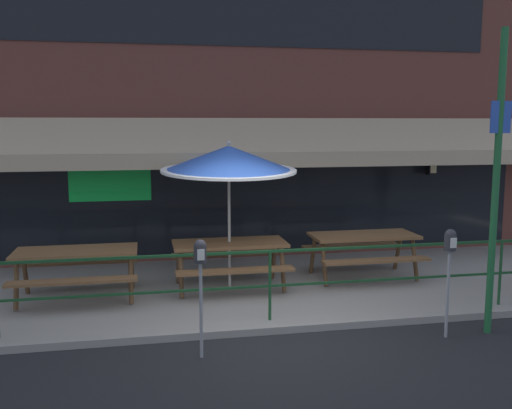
% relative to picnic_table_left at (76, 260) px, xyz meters
% --- Properties ---
extents(ground_plane, '(120.00, 120.00, 0.00)m').
position_rel_picnic_table_left_xyz_m(ground_plane, '(2.66, -1.76, -0.71)').
color(ground_plane, black).
extents(patio_deck, '(15.00, 4.00, 0.10)m').
position_rel_picnic_table_left_xyz_m(patio_deck, '(2.66, 0.24, -0.66)').
color(patio_deck, gray).
rests_on(patio_deck, ground).
extents(restaurant_building, '(15.00, 1.60, 7.00)m').
position_rel_picnic_table_left_xyz_m(restaurant_building, '(2.66, 2.46, 2.77)').
color(restaurant_building, brown).
rests_on(restaurant_building, ground).
extents(patio_railing, '(13.84, 0.04, 0.97)m').
position_rel_picnic_table_left_xyz_m(patio_railing, '(2.66, -1.46, 0.09)').
color(patio_railing, '#194723').
rests_on(patio_railing, patio_deck).
extents(picnic_table_left, '(1.80, 1.42, 0.76)m').
position_rel_picnic_table_left_xyz_m(picnic_table_left, '(0.00, 0.00, 0.00)').
color(picnic_table_left, brown).
rests_on(picnic_table_left, patio_deck).
extents(picnic_table_centre, '(1.80, 1.42, 0.76)m').
position_rel_picnic_table_left_xyz_m(picnic_table_centre, '(2.35, 0.13, 0.00)').
color(picnic_table_centre, brown).
rests_on(picnic_table_centre, patio_deck).
extents(picnic_table_right, '(1.80, 1.42, 0.76)m').
position_rel_picnic_table_left_xyz_m(picnic_table_right, '(4.70, 0.33, 0.00)').
color(picnic_table_right, brown).
rests_on(picnic_table_right, patio_deck).
extents(patio_umbrella_centre, '(2.14, 2.14, 2.38)m').
position_rel_picnic_table_left_xyz_m(patio_umbrella_centre, '(2.35, 0.16, 1.47)').
color(patio_umbrella_centre, '#B7B2A8').
rests_on(patio_umbrella_centre, patio_deck).
extents(parking_meter_near, '(0.15, 0.16, 1.42)m').
position_rel_picnic_table_left_xyz_m(parking_meter_near, '(1.64, -2.30, 0.44)').
color(parking_meter_near, gray).
rests_on(parking_meter_near, ground).
extents(parking_meter_far, '(0.15, 0.16, 1.42)m').
position_rel_picnic_table_left_xyz_m(parking_meter_far, '(4.81, -2.26, 0.44)').
color(parking_meter_far, gray).
rests_on(parking_meter_far, ground).
extents(street_sign_pole, '(0.28, 0.09, 3.92)m').
position_rel_picnic_table_left_xyz_m(street_sign_pole, '(5.44, -2.21, 1.31)').
color(street_sign_pole, '#1E6033').
rests_on(street_sign_pole, ground).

